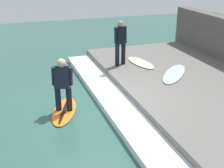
{
  "coord_description": "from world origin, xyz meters",
  "views": [
    {
      "loc": [
        -2.02,
        -7.67,
        3.96
      ],
      "look_at": [
        0.6,
        0.0,
        0.7
      ],
      "focal_mm": 50.0,
      "sensor_mm": 36.0,
      "label": 1
    }
  ],
  "objects_px": {
    "surfer_riding": "(63,82)",
    "surfer_waiting_near": "(120,41)",
    "surfboard_waiting_near": "(141,62)",
    "surfboard_spare": "(174,74)",
    "surfboard_riding": "(64,111)"
  },
  "relations": [
    {
      "from": "surfboard_riding",
      "to": "surfboard_waiting_near",
      "type": "bearing_deg",
      "value": 34.75
    },
    {
      "from": "surfboard_riding",
      "to": "surfboard_waiting_near",
      "type": "distance_m",
      "value": 4.03
    },
    {
      "from": "surfboard_riding",
      "to": "surfer_waiting_near",
      "type": "height_order",
      "value": "surfer_waiting_near"
    },
    {
      "from": "surfer_riding",
      "to": "surfboard_waiting_near",
      "type": "height_order",
      "value": "surfer_riding"
    },
    {
      "from": "surfboard_riding",
      "to": "surfer_riding",
      "type": "height_order",
      "value": "surfer_riding"
    },
    {
      "from": "surfboard_riding",
      "to": "surfboard_waiting_near",
      "type": "height_order",
      "value": "surfboard_waiting_near"
    },
    {
      "from": "surfer_waiting_near",
      "to": "surfboard_spare",
      "type": "distance_m",
      "value": 2.24
    },
    {
      "from": "surfer_waiting_near",
      "to": "surfboard_spare",
      "type": "bearing_deg",
      "value": -48.82
    },
    {
      "from": "surfer_riding",
      "to": "surfboard_waiting_near",
      "type": "relative_size",
      "value": 0.89
    },
    {
      "from": "surfer_riding",
      "to": "surfer_waiting_near",
      "type": "bearing_deg",
      "value": 43.19
    },
    {
      "from": "surfboard_riding",
      "to": "surfer_riding",
      "type": "bearing_deg",
      "value": 169.38
    },
    {
      "from": "surfer_riding",
      "to": "surfboard_waiting_near",
      "type": "bearing_deg",
      "value": 34.75
    },
    {
      "from": "surfboard_spare",
      "to": "surfer_waiting_near",
      "type": "bearing_deg",
      "value": 131.18
    },
    {
      "from": "surfer_riding",
      "to": "surfboard_spare",
      "type": "distance_m",
      "value": 4.0
    },
    {
      "from": "surfer_waiting_near",
      "to": "surfboard_waiting_near",
      "type": "xyz_separation_m",
      "value": [
        0.77,
        -0.08,
        -0.87
      ]
    }
  ]
}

